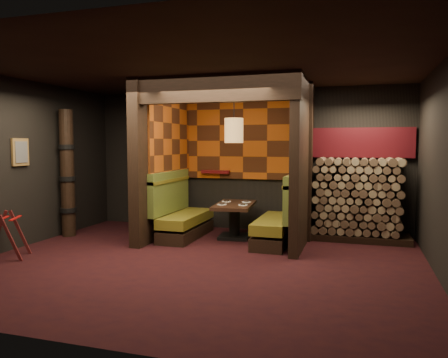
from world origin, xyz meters
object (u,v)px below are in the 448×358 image
at_px(totem_column, 67,174).
at_px(luggage_rack, 4,234).
at_px(firewood_stack, 361,199).
at_px(booth_bench_right, 280,221).
at_px(dining_table, 235,216).
at_px(booth_bench_left, 181,216).
at_px(pendant_lamp, 234,130).

bearing_deg(totem_column, luggage_rack, -87.27).
bearing_deg(luggage_rack, totem_column, 92.73).
bearing_deg(firewood_stack, totem_column, -166.81).
relative_size(booth_bench_right, dining_table, 1.24).
distance_m(totem_column, firewood_stack, 5.50).
distance_m(booth_bench_left, pendant_lamp, 1.89).
distance_m(dining_table, pendant_lamp, 1.58).
bearing_deg(pendant_lamp, luggage_rack, -141.78).
xyz_separation_m(booth_bench_left, firewood_stack, (3.25, 0.70, 0.35)).
bearing_deg(booth_bench_left, luggage_rack, -132.05).
height_order(pendant_lamp, luggage_rack, pendant_lamp).
height_order(dining_table, firewood_stack, firewood_stack).
distance_m(pendant_lamp, totem_column, 3.27).
height_order(booth_bench_left, booth_bench_right, same).
distance_m(booth_bench_right, dining_table, 0.92).
relative_size(pendant_lamp, luggage_rack, 1.29).
bearing_deg(totem_column, booth_bench_left, 14.75).
bearing_deg(booth_bench_right, pendant_lamp, 171.03).
xyz_separation_m(pendant_lamp, totem_column, (-3.09, -0.69, -0.81)).
distance_m(dining_table, firewood_stack, 2.33).
xyz_separation_m(pendant_lamp, luggage_rack, (-3.01, -2.37, -1.62)).
bearing_deg(booth_bench_right, firewood_stack, 27.35).
xyz_separation_m(booth_bench_right, firewood_stack, (1.35, 0.70, 0.35)).
height_order(luggage_rack, firewood_stack, firewood_stack).
bearing_deg(luggage_rack, pendant_lamp, 38.22).
height_order(booth_bench_left, totem_column, totem_column).
distance_m(dining_table, totem_column, 3.27).
relative_size(dining_table, pendant_lamp, 1.20).
xyz_separation_m(dining_table, pendant_lamp, (0.00, -0.05, 1.58)).
relative_size(dining_table, totem_column, 0.54).
distance_m(luggage_rack, totem_column, 1.86).
bearing_deg(totem_column, firewood_stack, 13.19).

